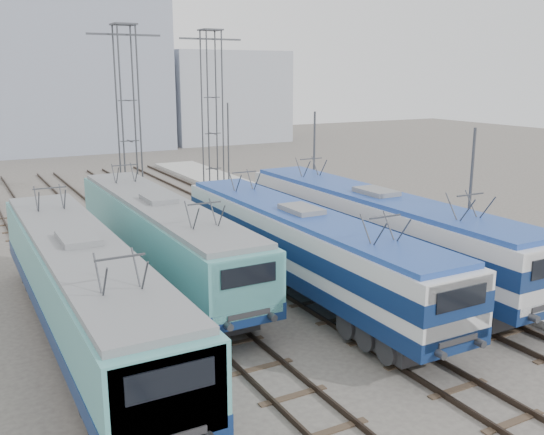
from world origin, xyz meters
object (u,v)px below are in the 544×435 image
at_px(mast_mid, 314,172).
at_px(locomotive_center_right, 303,244).
at_px(locomotive_far_right, 377,225).
at_px(catenary_tower_east, 212,110).
at_px(locomotive_far_left, 83,284).
at_px(mast_front, 469,212).
at_px(mast_rear, 228,150).
at_px(catenary_tower_west, 128,114).
at_px(locomotive_center_left, 161,233).

bearing_deg(mast_mid, locomotive_center_right, -124.67).
distance_m(locomotive_far_right, catenary_tower_east, 18.83).
xyz_separation_m(locomotive_far_left, locomotive_center_right, (9.00, 0.54, 0.01)).
height_order(locomotive_far_left, mast_front, mast_front).
bearing_deg(mast_rear, catenary_tower_west, -155.06).
relative_size(locomotive_far_left, catenary_tower_east, 1.51).
bearing_deg(catenary_tower_west, locomotive_center_right, -82.54).
bearing_deg(catenary_tower_west, locomotive_far_left, -110.85).
bearing_deg(locomotive_center_right, mast_front, -23.94).
bearing_deg(mast_rear, locomotive_far_right, -95.20).
xyz_separation_m(locomotive_center_right, mast_front, (6.35, -2.82, 1.24)).
distance_m(locomotive_center_right, catenary_tower_west, 17.87).
bearing_deg(mast_rear, mast_mid, -90.00).
bearing_deg(locomotive_center_left, catenary_tower_east, 58.83).
distance_m(catenary_tower_west, mast_front, 22.00).
height_order(locomotive_far_left, catenary_tower_west, catenary_tower_west).
distance_m(locomotive_center_right, mast_mid, 11.23).
relative_size(locomotive_far_left, locomotive_far_right, 0.97).
distance_m(locomotive_far_right, mast_rear, 20.45).
distance_m(catenary_tower_west, catenary_tower_east, 6.80).
xyz_separation_m(locomotive_center_left, locomotive_far_right, (9.00, -3.87, 0.14)).
bearing_deg(locomotive_far_right, mast_front, -63.21).
bearing_deg(catenary_tower_east, locomotive_center_left, -121.17).
relative_size(mast_front, mast_rear, 1.00).
bearing_deg(locomotive_far_right, catenary_tower_east, 90.78).
bearing_deg(mast_mid, mast_front, -90.00).
height_order(catenary_tower_west, mast_mid, catenary_tower_west).
bearing_deg(locomotive_far_left, locomotive_far_right, 5.85).
relative_size(locomotive_far_left, mast_mid, 2.58).
distance_m(locomotive_far_left, mast_front, 15.57).
height_order(locomotive_center_left, mast_mid, mast_mid).
relative_size(locomotive_center_right, mast_rear, 2.53).
xyz_separation_m(locomotive_far_left, mast_front, (15.35, -2.28, 1.25)).
height_order(locomotive_center_right, mast_rear, mast_rear).
bearing_deg(mast_front, mast_rear, 90.00).
height_order(locomotive_far_left, locomotive_center_right, locomotive_far_left).
xyz_separation_m(locomotive_center_left, catenary_tower_east, (8.75, 14.47, 4.42)).
distance_m(mast_front, mast_rear, 24.00).
relative_size(catenary_tower_east, mast_rear, 1.71).
relative_size(locomotive_far_left, mast_front, 2.58).
bearing_deg(mast_mid, locomotive_far_left, -147.66).
height_order(mast_front, mast_rear, same).
distance_m(catenary_tower_east, mast_front, 22.32).
bearing_deg(locomotive_far_left, catenary_tower_west, 69.15).
xyz_separation_m(locomotive_far_right, mast_mid, (1.85, 8.34, 1.13)).
height_order(locomotive_center_right, locomotive_far_right, locomotive_far_right).
relative_size(locomotive_center_left, catenary_tower_east, 1.48).
bearing_deg(locomotive_far_left, locomotive_center_left, 49.41).
xyz_separation_m(locomotive_center_right, mast_rear, (6.35, 21.18, 1.24)).
bearing_deg(locomotive_center_right, catenary_tower_west, 97.46).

